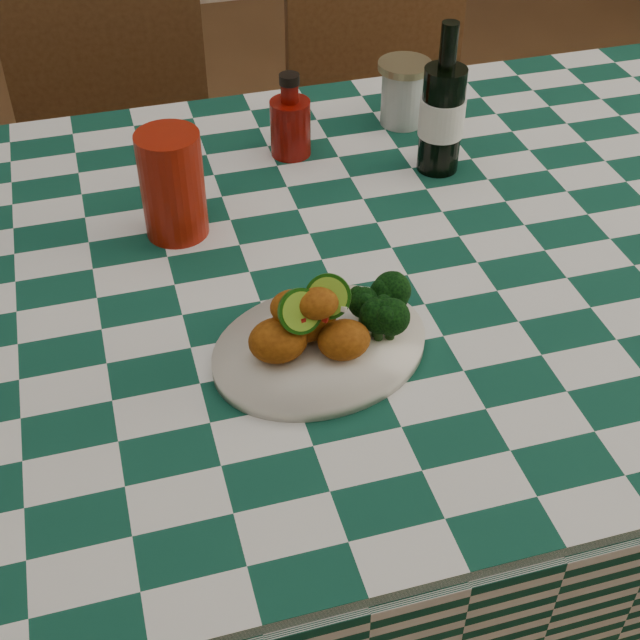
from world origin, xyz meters
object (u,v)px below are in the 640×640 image
object	(u,v)px
ketchup_bottle	(290,115)
mason_jar	(403,93)
wooden_chair_left	(123,214)
wooden_chair_right	(393,168)
dining_table	(321,448)
fried_chicken_pile	(316,317)
beer_bottle	(443,99)
red_tumbler	(173,185)
plate	(320,349)

from	to	relation	value
ketchup_bottle	mason_jar	size ratio (longest dim) A/B	1.25
wooden_chair_left	wooden_chair_right	world-z (taller)	wooden_chair_left
dining_table	ketchup_bottle	xyz separation A→B (m)	(0.03, 0.29, 0.46)
fried_chicken_pile	beer_bottle	bearing A→B (deg)	50.61
ketchup_bottle	mason_jar	world-z (taller)	ketchup_bottle
ketchup_bottle	beer_bottle	size ratio (longest dim) A/B	0.58
dining_table	beer_bottle	size ratio (longest dim) A/B	6.98
dining_table	ketchup_bottle	distance (m)	0.55
wooden_chair_left	wooden_chair_right	distance (m)	0.62
fried_chicken_pile	wooden_chair_right	world-z (taller)	wooden_chair_right
fried_chicken_pile	dining_table	bearing A→B (deg)	72.06
red_tumbler	mason_jar	bearing A→B (deg)	27.56
plate	fried_chicken_pile	size ratio (longest dim) A/B	2.04
dining_table	red_tumbler	size ratio (longest dim) A/B	10.61
dining_table	plate	world-z (taller)	plate
wooden_chair_left	ketchup_bottle	bearing A→B (deg)	-49.51
dining_table	fried_chicken_pile	xyz separation A→B (m)	(-0.06, -0.18, 0.45)
red_tumbler	mason_jar	distance (m)	0.48
dining_table	mason_jar	size ratio (longest dim) A/B	15.21
red_tumbler	wooden_chair_right	xyz separation A→B (m)	(0.56, 0.60, -0.41)
plate	mason_jar	xyz separation A→B (m)	(0.30, 0.53, 0.05)
wooden_chair_left	wooden_chair_right	size ratio (longest dim) A/B	1.01
fried_chicken_pile	wooden_chair_right	xyz separation A→B (m)	(0.44, 0.91, -0.39)
dining_table	red_tumbler	bearing A→B (deg)	145.99
beer_bottle	wooden_chair_right	world-z (taller)	beer_bottle
ketchup_bottle	wooden_chair_left	world-z (taller)	ketchup_bottle
plate	beer_bottle	size ratio (longest dim) A/B	1.14
dining_table	beer_bottle	bearing A→B (deg)	37.18
ketchup_bottle	mason_jar	distance (m)	0.21
beer_bottle	mason_jar	bearing A→B (deg)	91.20
dining_table	wooden_chair_left	world-z (taller)	wooden_chair_left
beer_bottle	wooden_chair_right	distance (m)	0.72
plate	wooden_chair_right	world-z (taller)	wooden_chair_right
mason_jar	beer_bottle	xyz separation A→B (m)	(0.00, -0.16, 0.06)
mason_jar	fried_chicken_pile	bearing A→B (deg)	-119.69
beer_bottle	wooden_chair_left	world-z (taller)	beer_bottle
dining_table	wooden_chair_left	xyz separation A→B (m)	(-0.24, 0.70, 0.06)
dining_table	plate	size ratio (longest dim) A/B	6.12
plate	wooden_chair_left	xyz separation A→B (m)	(-0.19, 0.88, -0.34)
plate	ketchup_bottle	world-z (taller)	ketchup_bottle
plate	mason_jar	bearing A→B (deg)	60.71
dining_table	beer_bottle	world-z (taller)	beer_bottle
dining_table	mason_jar	distance (m)	0.61
beer_bottle	wooden_chair_left	bearing A→B (deg)	133.35
fried_chicken_pile	wooden_chair_left	distance (m)	0.98
fried_chicken_pile	wooden_chair_right	distance (m)	1.08
red_tumbler	wooden_chair_right	world-z (taller)	red_tumbler
fried_chicken_pile	beer_bottle	world-z (taller)	beer_bottle
dining_table	plate	xyz separation A→B (m)	(-0.05, -0.18, 0.40)
dining_table	beer_bottle	xyz separation A→B (m)	(0.24, 0.18, 0.51)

